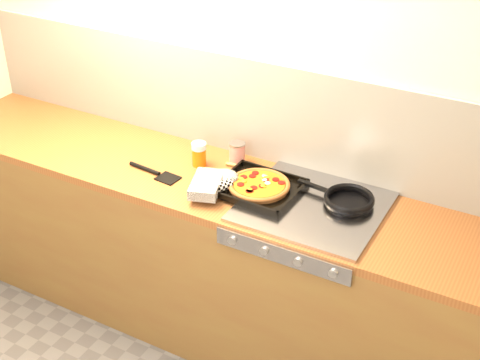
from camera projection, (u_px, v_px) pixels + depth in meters
The scene contains 9 objects.
room_shell at pixel (253, 109), 3.17m from camera, with size 3.20×3.20×3.20m.
counter_run at pixel (224, 259), 3.31m from camera, with size 3.20×0.62×0.90m.
stovetop at pixel (313, 207), 2.89m from camera, with size 0.60×0.56×0.02m, color #A1A0A6.
pizza_on_tray at pixel (245, 185), 2.98m from camera, with size 0.47×0.41×0.06m.
frying_pan at pixel (348, 200), 2.89m from camera, with size 0.38×0.25×0.04m.
tomato_can at pixel (237, 153), 3.20m from camera, with size 0.10×0.10×0.11m.
juice_glass at pixel (199, 154), 3.19m from camera, with size 0.08×0.08×0.12m.
wooden_spoon at pixel (261, 170), 3.15m from camera, with size 0.30×0.06×0.02m.
black_spatula at pixel (154, 173), 3.14m from camera, with size 0.29×0.09×0.02m.
Camera 1 is at (1.33, -1.17, 2.51)m, focal length 50.00 mm.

